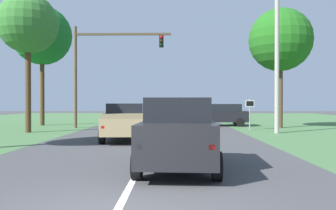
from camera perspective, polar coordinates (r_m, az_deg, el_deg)
The scene contains 10 objects.
ground_plane at distance 16.84m, azimuth -2.49°, elevation -6.16°, with size 120.00×120.00×0.00m, color #424244.
red_suv_near at distance 10.01m, azimuth 1.76°, elevation -4.51°, with size 2.39×4.56×2.06m.
pickup_truck_lead at distance 17.69m, azimuth -6.97°, elevation -2.74°, with size 2.44×5.29×1.88m.
traffic_light at distance 26.77m, azimuth -11.16°, elevation 7.17°, with size 7.39×0.40×7.71m.
keep_moving_sign at distance 24.78m, azimuth 13.41°, elevation -0.78°, with size 0.60×0.09×2.20m.
oak_tree_right at distance 27.85m, azimuth 18.14°, elevation 10.19°, with size 4.76×4.76×9.07m.
crossing_suv_far at distance 28.67m, azimuth 9.10°, elevation -1.55°, with size 4.27×2.16×1.81m.
utility_pole_right at distance 22.75m, azimuth 17.61°, elevation 6.49°, with size 0.28×0.28×8.69m, color #9E998E.
extra_tree_1 at distance 24.36m, azimuth -22.21°, elevation 12.27°, with size 3.82×3.82×8.91m.
extra_tree_2 at distance 31.33m, azimuth -20.15°, elevation 10.72°, with size 4.93×4.93×10.04m.
Camera 1 is at (1.01, -5.82, 1.93)m, focal length 36.76 mm.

